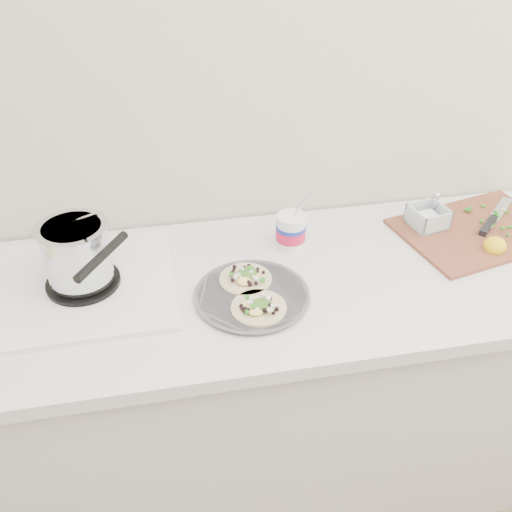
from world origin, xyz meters
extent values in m
cube|color=beige|center=(0.00, 1.73, 1.30)|extent=(3.50, 0.05, 2.60)
cube|color=beige|center=(0.00, 1.43, 0.43)|extent=(2.40, 0.62, 0.86)
cube|color=silver|center=(0.00, 1.41, 0.88)|extent=(2.44, 0.66, 0.04)
cube|color=silver|center=(-0.64, 1.47, 0.91)|extent=(0.49, 0.45, 0.01)
cylinder|color=black|center=(-0.64, 1.47, 0.92)|extent=(0.19, 0.19, 0.01)
torus|color=black|center=(-0.64, 1.47, 0.94)|extent=(0.17, 0.17, 0.02)
cylinder|color=silver|center=(-0.64, 1.47, 1.02)|extent=(0.17, 0.17, 0.15)
cylinder|color=#535359|center=(-0.21, 1.35, 0.91)|extent=(0.29, 0.29, 0.01)
cylinder|color=#535359|center=(-0.21, 1.35, 0.91)|extent=(0.30, 0.30, 0.00)
cylinder|color=white|center=(-0.05, 1.56, 0.95)|extent=(0.08, 0.08, 0.10)
cylinder|color=#C6163D|center=(-0.05, 1.56, 0.95)|extent=(0.09, 0.09, 0.04)
cylinder|color=#192D99|center=(-0.05, 1.56, 0.97)|extent=(0.09, 0.09, 0.01)
cube|color=brown|center=(0.53, 1.52, 0.91)|extent=(0.53, 0.42, 0.01)
cube|color=white|center=(0.38, 1.57, 0.93)|extent=(0.07, 0.07, 0.03)
ellipsoid|color=yellow|center=(0.52, 1.42, 0.93)|extent=(0.06, 0.06, 0.06)
cube|color=silver|center=(0.65, 1.61, 0.91)|extent=(0.15, 0.14, 0.00)
cube|color=black|center=(0.56, 1.52, 0.92)|extent=(0.10, 0.09, 0.02)
camera|label=1|loc=(-0.41, 0.22, 1.86)|focal=40.00mm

